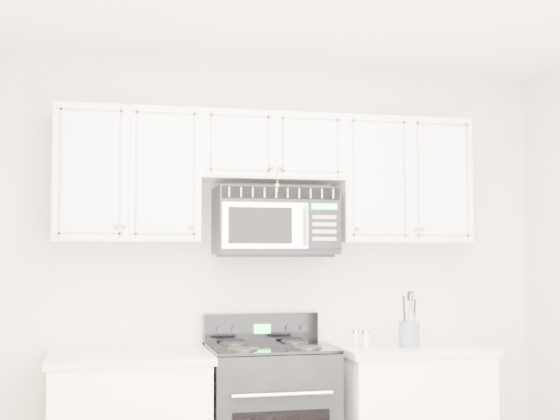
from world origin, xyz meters
name	(u,v)px	position (x,y,z in m)	size (l,w,h in m)	color
room	(355,294)	(0.00, 0.00, 1.30)	(3.51, 3.51, 2.61)	#926740
upper_cabinets	(269,172)	(0.00, 1.58, 1.93)	(2.44, 0.37, 0.75)	white
microwave	(275,221)	(0.03, 1.57, 1.64)	(0.70, 0.40, 0.39)	black
utensil_crock	(409,333)	(0.76, 1.33, 1.00)	(0.12, 0.12, 0.31)	slate
shaker_salt	(356,338)	(0.48, 1.44, 0.97)	(0.04, 0.04, 0.09)	silver
shaker_pepper	(366,339)	(0.51, 1.35, 0.97)	(0.04, 0.04, 0.10)	silver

